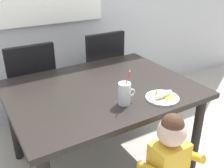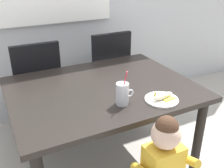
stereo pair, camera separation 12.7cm
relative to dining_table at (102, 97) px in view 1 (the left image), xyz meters
The scene contains 8 objects.
ground_plane 0.65m from the dining_table, ahead, with size 24.00×24.00×0.00m, color #B7B2A8.
dining_table is the anchor object (origin of this frame).
dining_chair_left 0.81m from the dining_table, 116.68° to the left, with size 0.44×0.44×0.96m.
dining_chair_right 0.85m from the dining_table, 61.90° to the left, with size 0.44×0.45×0.96m.
toddler_standing 0.71m from the dining_table, 84.18° to the right, with size 0.33×0.24×0.84m.
milk_cup 0.34m from the dining_table, 88.35° to the right, with size 0.13×0.09×0.25m.
snack_plate 0.48m from the dining_table, 54.34° to the right, with size 0.23×0.23×0.01m, color white.
peeled_banana 0.49m from the dining_table, 53.59° to the right, with size 0.17×0.11×0.07m.
Camera 1 is at (-0.84, -1.55, 1.59)m, focal length 41.61 mm.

